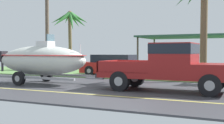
{
  "coord_description": "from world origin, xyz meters",
  "views": [
    {
      "loc": [
        4.78,
        -11.26,
        1.58
      ],
      "look_at": [
        -0.75,
        0.4,
        1.12
      ],
      "focal_mm": 47.48,
      "sensor_mm": 36.0,
      "label": 1
    }
  ],
  "objects": [
    {
      "name": "parked_sedan_near",
      "position": [
        -3.19,
        6.23,
        0.67
      ],
      "size": [
        4.73,
        1.81,
        1.38
      ],
      "color": "#B21E19",
      "rests_on": "ground"
    },
    {
      "name": "palm_tree_mid",
      "position": [
        -9.3,
        10.19,
        4.03
      ],
      "size": [
        3.56,
        3.7,
        5.09
      ],
      "color": "brown",
      "rests_on": "ground"
    },
    {
      "name": "boat_on_trailer",
      "position": [
        -4.6,
        0.38,
        1.16
      ],
      "size": [
        6.2,
        2.3,
        2.41
      ],
      "color": "gray",
      "rests_on": "ground"
    },
    {
      "name": "pickup_truck_towing",
      "position": [
        1.98,
        0.38,
        1.06
      ],
      "size": [
        5.47,
        2.07,
        1.92
      ],
      "color": "maroon",
      "rests_on": "ground"
    },
    {
      "name": "utility_pole",
      "position": [
        -7.63,
        4.79,
        4.28
      ],
      "size": [
        0.24,
        1.8,
        8.25
      ],
      "color": "brown",
      "rests_on": "ground"
    },
    {
      "name": "ground",
      "position": [
        0.0,
        8.38,
        -0.01
      ],
      "size": [
        36.0,
        22.0,
        0.11
      ],
      "color": "#38383D"
    },
    {
      "name": "carport_awning",
      "position": [
        -0.04,
        13.2,
        2.74
      ],
      "size": [
        7.41,
        4.93,
        2.87
      ],
      "color": "#4C4238",
      "rests_on": "ground"
    }
  ]
}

